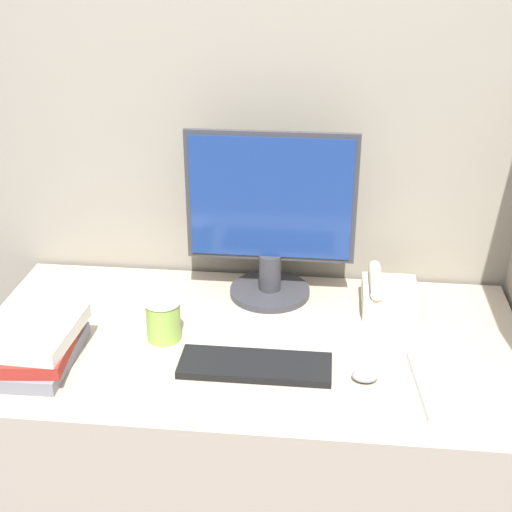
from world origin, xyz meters
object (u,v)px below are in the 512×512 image
object	(u,v)px
mouse	(365,376)
book_stack	(38,343)
coffee_cup	(163,319)
desk_telephone	(388,296)
monitor	(271,223)
keyboard	(255,366)

from	to	relation	value
mouse	book_stack	xyz separation A→B (m)	(-0.82, -0.01, 0.04)
coffee_cup	desk_telephone	size ratio (longest dim) A/B	0.65
monitor	desk_telephone	world-z (taller)	monitor
keyboard	book_stack	distance (m)	0.55
monitor	mouse	bearing A→B (deg)	-57.00
keyboard	mouse	size ratio (longest dim) A/B	5.95
keyboard	mouse	bearing A→B (deg)	-4.11
keyboard	coffee_cup	xyz separation A→B (m)	(-0.26, 0.12, 0.05)
keyboard	coffee_cup	size ratio (longest dim) A/B	3.26
coffee_cup	desk_telephone	world-z (taller)	coffee_cup
coffee_cup	desk_telephone	distance (m)	0.65
monitor	coffee_cup	size ratio (longest dim) A/B	4.27
monitor	coffee_cup	bearing A→B (deg)	-133.10
monitor	book_stack	bearing A→B (deg)	-142.53
coffee_cup	book_stack	size ratio (longest dim) A/B	0.41
mouse	coffee_cup	distance (m)	0.55
desk_telephone	book_stack	bearing A→B (deg)	-157.62
keyboard	book_stack	size ratio (longest dim) A/B	1.32
monitor	book_stack	xyz separation A→B (m)	(-0.55, -0.42, -0.18)
monitor	mouse	size ratio (longest dim) A/B	7.79
desk_telephone	coffee_cup	bearing A→B (deg)	-159.58
book_stack	keyboard	bearing A→B (deg)	2.60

